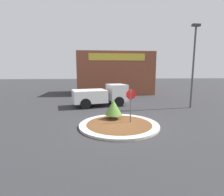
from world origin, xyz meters
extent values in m
plane|color=#2D2D30|center=(0.00, 0.00, 0.00)|extent=(120.00, 120.00, 0.00)
cylinder|color=#BCB7AD|center=(0.00, 0.00, 0.07)|extent=(4.91, 4.91, 0.13)
cylinder|color=brown|center=(0.00, 0.00, 0.07)|extent=(4.03, 4.03, 0.13)
cylinder|color=#4C4C51|center=(0.77, 0.31, 1.11)|extent=(0.07, 0.07, 2.23)
cylinder|color=#B71414|center=(0.77, 0.31, 1.91)|extent=(0.60, 0.03, 0.60)
cylinder|color=brown|center=(-0.23, 1.15, 0.28)|extent=(0.08, 0.08, 0.29)
cone|color=#4C752D|center=(-0.23, 1.15, 0.93)|extent=(1.14, 1.14, 1.01)
cube|color=silver|center=(0.65, 6.72, 1.23)|extent=(2.08, 2.46, 1.59)
cube|color=silver|center=(-2.02, 6.08, 1.00)|extent=(3.49, 2.90, 1.14)
cube|color=black|center=(1.20, 6.85, 1.51)|extent=(0.48, 1.87, 0.56)
cylinder|color=black|center=(0.26, 7.69, 0.48)|extent=(0.99, 0.46, 0.96)
cylinder|color=black|center=(0.74, 5.67, 0.48)|extent=(0.99, 0.46, 0.96)
cylinder|color=black|center=(-2.81, 6.96, 0.48)|extent=(0.99, 0.46, 0.96)
cylinder|color=black|center=(-2.33, 4.94, 0.48)|extent=(0.99, 0.46, 0.96)
cube|color=brown|center=(1.40, 15.87, 2.96)|extent=(10.56, 6.00, 5.92)
cube|color=gold|center=(1.40, 12.84, 5.11)|extent=(7.39, 0.08, 0.90)
cylinder|color=#4C4C51|center=(7.21, 4.67, 3.53)|extent=(0.16, 0.16, 7.06)
cube|color=#38383D|center=(7.21, 4.67, 7.21)|extent=(0.70, 0.30, 0.20)
camera|label=1|loc=(-1.38, -10.29, 3.41)|focal=28.00mm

